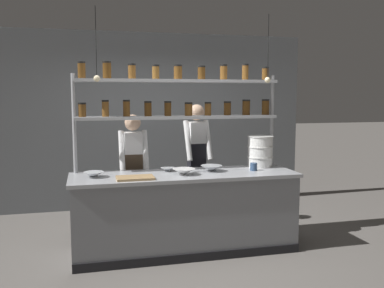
{
  "coord_description": "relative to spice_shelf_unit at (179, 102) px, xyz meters",
  "views": [
    {
      "loc": [
        -1.09,
        -4.72,
        1.82
      ],
      "look_at": [
        0.13,
        0.2,
        1.24
      ],
      "focal_mm": 40.0,
      "sensor_mm": 36.0,
      "label": 1
    }
  ],
  "objects": [
    {
      "name": "ground_plane",
      "position": [
        -0.0,
        -0.33,
        -1.73
      ],
      "size": [
        40.0,
        40.0,
        0.0
      ],
      "primitive_type": "plane",
      "color": "slate"
    },
    {
      "name": "back_wall",
      "position": [
        -0.0,
        1.85,
        -0.33
      ],
      "size": [
        5.0,
        0.12,
        2.8
      ],
      "primitive_type": "cube",
      "color": "gray",
      "rests_on": "ground_plane"
    },
    {
      "name": "prep_counter",
      "position": [
        -0.0,
        -0.33,
        -1.27
      ],
      "size": [
        2.6,
        0.76,
        0.92
      ],
      "color": "gray",
      "rests_on": "ground_plane"
    },
    {
      "name": "spice_shelf_unit",
      "position": [
        0.0,
        0.0,
        0.0
      ],
      "size": [
        2.49,
        0.28,
        2.2
      ],
      "color": "#ADAFB5",
      "rests_on": "ground_plane"
    },
    {
      "name": "chef_left",
      "position": [
        -0.53,
        0.25,
        -0.83
      ],
      "size": [
        0.36,
        0.28,
        1.58
      ],
      "rotation": [
        0.0,
        0.0,
        -0.0
      ],
      "color": "black",
      "rests_on": "ground_plane"
    },
    {
      "name": "chef_center",
      "position": [
        0.36,
        0.51,
        -0.75
      ],
      "size": [
        0.38,
        0.31,
        1.69
      ],
      "rotation": [
        0.0,
        0.0,
        0.08
      ],
      "color": "black",
      "rests_on": "ground_plane"
    },
    {
      "name": "container_stack",
      "position": [
        1.02,
        -0.1,
        -0.61
      ],
      "size": [
        0.32,
        0.32,
        0.39
      ],
      "color": "white",
      "rests_on": "prep_counter"
    },
    {
      "name": "cutting_board",
      "position": [
        -0.59,
        -0.52,
        -0.8
      ],
      "size": [
        0.4,
        0.26,
        0.02
      ],
      "color": "#A88456",
      "rests_on": "prep_counter"
    },
    {
      "name": "prep_bowl_near_left",
      "position": [
        -0.17,
        -0.15,
        -0.79
      ],
      "size": [
        0.17,
        0.17,
        0.05
      ],
      "color": "#B2B7BC",
      "rests_on": "prep_counter"
    },
    {
      "name": "prep_bowl_center_front",
      "position": [
        -1.03,
        -0.32,
        -0.78
      ],
      "size": [
        0.22,
        0.22,
        0.06
      ],
      "color": "silver",
      "rests_on": "prep_counter"
    },
    {
      "name": "prep_bowl_center_back",
      "position": [
        0.33,
        -0.27,
        -0.78
      ],
      "size": [
        0.26,
        0.26,
        0.07
      ],
      "color": "#B2B7BC",
      "rests_on": "prep_counter"
    },
    {
      "name": "prep_bowl_near_right",
      "position": [
        -0.03,
        -0.41,
        -0.78
      ],
      "size": [
        0.26,
        0.26,
        0.07
      ],
      "color": "white",
      "rests_on": "prep_counter"
    },
    {
      "name": "serving_cup_front",
      "position": [
        0.84,
        -0.35,
        -0.76
      ],
      "size": [
        0.08,
        0.08,
        0.09
      ],
      "color": "#334C70",
      "rests_on": "prep_counter"
    },
    {
      "name": "pendant_light_row",
      "position": [
        0.02,
        -0.33,
        0.31
      ],
      "size": [
        2.04,
        0.07,
        0.79
      ],
      "color": "black"
    }
  ]
}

